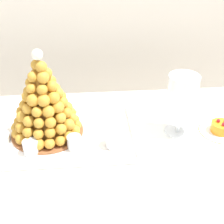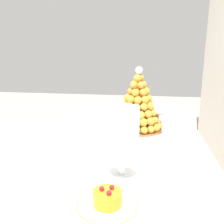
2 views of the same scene
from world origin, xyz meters
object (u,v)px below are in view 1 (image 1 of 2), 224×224
at_px(dessert_cup_mid_left, 31,148).
at_px(fruit_tart_plate, 221,130).
at_px(dessert_cup_mid_right, 114,140).
at_px(croquembouche, 44,103).
at_px(wine_glass, 50,92).
at_px(dessert_cup_centre, 74,143).
at_px(serving_tray, 53,138).
at_px(macaron_goblet, 182,100).

distance_m(dessert_cup_mid_left, fruit_tart_plate, 0.72).
xyz_separation_m(dessert_cup_mid_right, fruit_tart_plate, (0.42, 0.06, -0.02)).
height_order(croquembouche, wine_glass, croquembouche).
distance_m(dessert_cup_mid_left, dessert_cup_mid_right, 0.29).
bearing_deg(dessert_cup_mid_left, dessert_cup_centre, 4.88).
bearing_deg(croquembouche, wine_glass, 84.00).
height_order(serving_tray, fruit_tart_plate, fruit_tart_plate).
bearing_deg(macaron_goblet, fruit_tart_plate, -6.42).
bearing_deg(dessert_cup_mid_left, wine_glass, 76.17).
bearing_deg(fruit_tart_plate, macaron_goblet, 173.58).
bearing_deg(serving_tray, macaron_goblet, 0.80).
xyz_separation_m(fruit_tart_plate, wine_glass, (-0.66, 0.16, 0.11)).
distance_m(serving_tray, macaron_goblet, 0.50).
distance_m(dessert_cup_centre, wine_glass, 0.26).
height_order(serving_tray, dessert_cup_mid_right, dessert_cup_mid_right).
height_order(macaron_goblet, fruit_tart_plate, macaron_goblet).
height_order(dessert_cup_centre, dessert_cup_mid_right, dessert_cup_mid_right).
xyz_separation_m(dessert_cup_mid_left, wine_glass, (0.06, 0.23, 0.09)).
bearing_deg(dessert_cup_mid_right, macaron_goblet, 16.09).
relative_size(serving_tray, wine_glass, 3.59).
bearing_deg(dessert_cup_mid_left, serving_tray, 51.61).
height_order(dessert_cup_mid_right, fruit_tart_plate, dessert_cup_mid_right).
xyz_separation_m(dessert_cup_mid_left, dessert_cup_mid_right, (0.29, 0.02, 0.00)).
height_order(dessert_cup_mid_right, macaron_goblet, macaron_goblet).
distance_m(croquembouche, dessert_cup_mid_right, 0.29).
height_order(fruit_tart_plate, wine_glass, wine_glass).
xyz_separation_m(dessert_cup_mid_left, macaron_goblet, (0.55, 0.09, 0.11)).
bearing_deg(dessert_cup_mid_right, croquembouche, 157.71).
relative_size(serving_tray, dessert_cup_mid_right, 9.80).
bearing_deg(fruit_tart_plate, dessert_cup_centre, -173.88).
bearing_deg(fruit_tart_plate, wine_glass, 166.50).
relative_size(serving_tray, dessert_cup_centre, 11.89).
bearing_deg(dessert_cup_mid_right, serving_tray, 163.35).
relative_size(dessert_cup_mid_left, dessert_cup_centre, 1.05).
distance_m(serving_tray, fruit_tart_plate, 0.65).
bearing_deg(dessert_cup_centre, fruit_tart_plate, 6.12).
height_order(dessert_cup_mid_left, dessert_cup_centre, dessert_cup_centre).
bearing_deg(dessert_cup_centre, dessert_cup_mid_left, -175.12).
relative_size(serving_tray, dessert_cup_mid_left, 11.31).
bearing_deg(wine_glass, dessert_cup_mid_left, -103.83).
bearing_deg(dessert_cup_mid_left, dessert_cup_mid_right, 3.55).
xyz_separation_m(croquembouche, dessert_cup_mid_left, (-0.05, -0.12, -0.11)).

